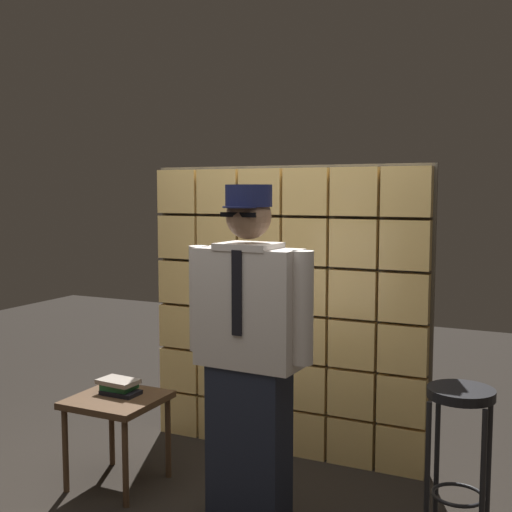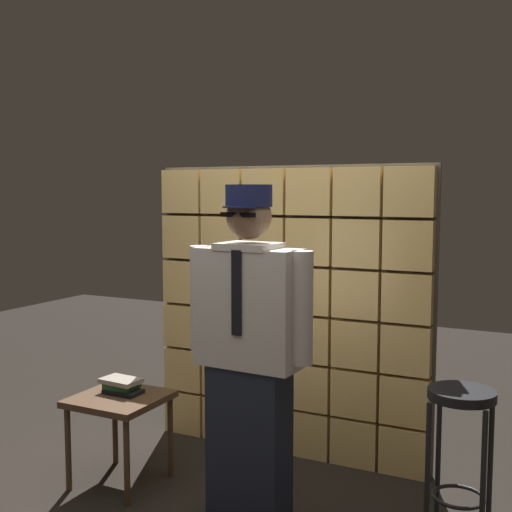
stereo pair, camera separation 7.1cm
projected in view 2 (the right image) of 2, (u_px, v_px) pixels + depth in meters
glass_block_wall at (287, 313)px, 4.43m from camera, size 1.99×0.10×1.99m
standing_person at (249, 352)px, 3.44m from camera, size 0.73×0.32×1.84m
bar_stool at (461, 429)px, 3.30m from camera, size 0.34×0.34×0.81m
side_table at (120, 408)px, 4.00m from camera, size 0.52×0.52×0.55m
book_stack at (122, 385)px, 4.04m from camera, size 0.27×0.18×0.09m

